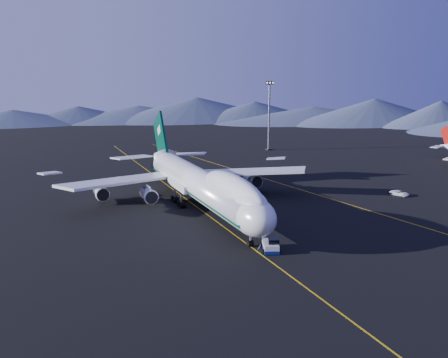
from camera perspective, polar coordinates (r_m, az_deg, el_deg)
name	(u,v)px	position (r m, az deg, el deg)	size (l,w,h in m)	color
ground	(199,209)	(108.83, -2.82, -3.43)	(500.00, 500.00, 0.00)	black
taxiway_line_main	(199,209)	(108.83, -2.82, -3.43)	(0.25, 220.00, 0.01)	#CA9C0B
taxiway_line_side	(297,189)	(129.86, 8.35, -1.09)	(0.25, 200.00, 0.01)	#CA9C0B
boeing_747	(199,183)	(107.52, -2.86, -0.43)	(59.62, 72.43, 19.37)	silver
pushback_tug	(270,246)	(83.44, 5.33, -7.67)	(4.05, 5.50, 2.15)	silver
service_van	(400,193)	(127.85, 19.43, -1.54)	(2.13, 4.61, 1.28)	white
floodlight_mast	(269,115)	(197.61, 5.17, 7.25)	(3.31, 2.48, 26.79)	black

